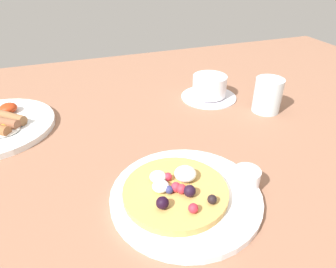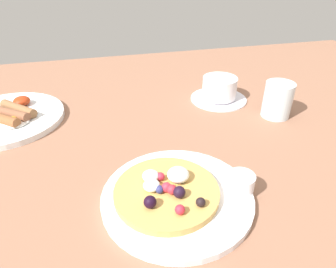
{
  "view_description": "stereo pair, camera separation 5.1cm",
  "coord_description": "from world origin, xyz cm",
  "px_view_note": "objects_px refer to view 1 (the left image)",
  "views": [
    {
      "loc": [
        -9.23,
        -45.73,
        35.29
      ],
      "look_at": [
        7.56,
        1.2,
        4.0
      ],
      "focal_mm": 32.35,
      "sensor_mm": 36.0,
      "label": 1
    },
    {
      "loc": [
        -4.37,
        -47.19,
        35.29
      ],
      "look_at": [
        7.56,
        1.2,
        4.0
      ],
      "focal_mm": 32.35,
      "sensor_mm": 36.0,
      "label": 2
    }
  ],
  "objects_px": {
    "coffee_saucer": "(209,96)",
    "syrup_ramekin": "(247,177)",
    "coffee_cup": "(209,85)",
    "water_glass": "(268,95)",
    "pancake_plate": "(186,196)"
  },
  "relations": [
    {
      "from": "water_glass",
      "to": "pancake_plate",
      "type": "bearing_deg",
      "value": -144.3
    },
    {
      "from": "coffee_saucer",
      "to": "coffee_cup",
      "type": "height_order",
      "value": "coffee_cup"
    },
    {
      "from": "pancake_plate",
      "to": "water_glass",
      "type": "distance_m",
      "value": 0.38
    },
    {
      "from": "coffee_saucer",
      "to": "water_glass",
      "type": "xyz_separation_m",
      "value": [
        0.1,
        -0.12,
        0.04
      ]
    },
    {
      "from": "syrup_ramekin",
      "to": "water_glass",
      "type": "relative_size",
      "value": 0.53
    },
    {
      "from": "syrup_ramekin",
      "to": "coffee_saucer",
      "type": "relative_size",
      "value": 0.3
    },
    {
      "from": "pancake_plate",
      "to": "coffee_cup",
      "type": "xyz_separation_m",
      "value": [
        0.21,
        0.34,
        0.03
      ]
    },
    {
      "from": "coffee_saucer",
      "to": "water_glass",
      "type": "height_order",
      "value": "water_glass"
    },
    {
      "from": "syrup_ramekin",
      "to": "coffee_saucer",
      "type": "height_order",
      "value": "syrup_ramekin"
    },
    {
      "from": "coffee_saucer",
      "to": "water_glass",
      "type": "relative_size",
      "value": 1.76
    },
    {
      "from": "pancake_plate",
      "to": "syrup_ramekin",
      "type": "height_order",
      "value": "syrup_ramekin"
    },
    {
      "from": "coffee_saucer",
      "to": "syrup_ramekin",
      "type": "bearing_deg",
      "value": -106.53
    },
    {
      "from": "syrup_ramekin",
      "to": "coffee_cup",
      "type": "distance_m",
      "value": 0.36
    },
    {
      "from": "pancake_plate",
      "to": "water_glass",
      "type": "height_order",
      "value": "water_glass"
    },
    {
      "from": "coffee_cup",
      "to": "syrup_ramekin",
      "type": "bearing_deg",
      "value": -106.54
    }
  ]
}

